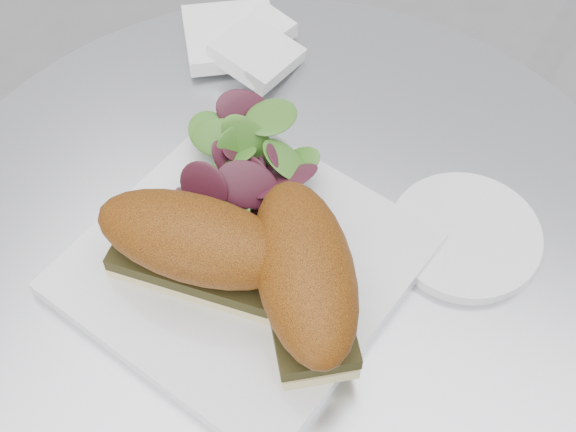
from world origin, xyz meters
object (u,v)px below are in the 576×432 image
(plate, at_px, (243,264))
(sandwich_left, at_px, (196,244))
(sandwich_right, at_px, (305,276))
(saucer, at_px, (465,236))

(plate, relative_size, sandwich_left, 1.47)
(sandwich_left, distance_m, sandwich_right, 0.09)
(sandwich_right, bearing_deg, plate, -139.35)
(plate, distance_m, sandwich_left, 0.06)
(plate, bearing_deg, saucer, 32.69)
(sandwich_left, relative_size, saucer, 1.29)
(sandwich_left, xyz_separation_m, sandwich_right, (0.09, 0.01, 0.00))
(plate, distance_m, saucer, 0.20)
(sandwich_left, relative_size, sandwich_right, 0.94)
(saucer, bearing_deg, sandwich_left, -145.54)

